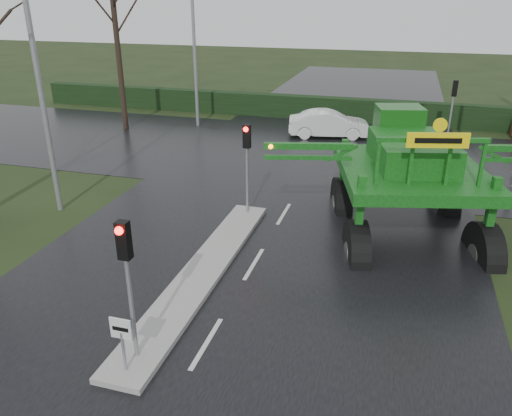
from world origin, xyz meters
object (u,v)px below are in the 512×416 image
(keep_left_sign, at_px, (122,336))
(traffic_signal_near, at_px, (126,262))
(crop_sprayer, at_px, (361,173))
(traffic_signal_mid, at_px, (247,150))
(street_light_left_near, at_px, (41,50))
(street_light_left_far, at_px, (198,26))
(traffic_signal_far, at_px, (453,98))
(white_sedan, at_px, (328,137))

(keep_left_sign, relative_size, traffic_signal_near, 0.38)
(traffic_signal_near, bearing_deg, crop_sprayer, 58.43)
(keep_left_sign, relative_size, traffic_signal_mid, 0.38)
(keep_left_sign, bearing_deg, street_light_left_near, 132.59)
(street_light_left_near, distance_m, street_light_left_far, 14.00)
(traffic_signal_near, distance_m, traffic_signal_mid, 8.50)
(crop_sprayer, bearing_deg, keep_left_sign, -134.10)
(crop_sprayer, bearing_deg, traffic_signal_far, 61.50)
(traffic_signal_near, xyz_separation_m, traffic_signal_mid, (0.00, 8.50, 0.00))
(traffic_signal_near, height_order, street_light_left_far, street_light_left_far)
(traffic_signal_mid, bearing_deg, traffic_signal_near, -90.00)
(traffic_signal_near, height_order, traffic_signal_far, same)
(traffic_signal_mid, relative_size, traffic_signal_far, 1.00)
(traffic_signal_near, height_order, crop_sprayer, crop_sprayer)
(traffic_signal_near, relative_size, traffic_signal_far, 1.00)
(traffic_signal_far, bearing_deg, traffic_signal_mid, 58.07)
(keep_left_sign, height_order, street_light_left_near, street_light_left_near)
(street_light_left_near, xyz_separation_m, white_sedan, (8.11, 13.64, -5.99))
(keep_left_sign, relative_size, traffic_signal_far, 0.38)
(traffic_signal_far, bearing_deg, white_sedan, 3.22)
(crop_sprayer, bearing_deg, traffic_signal_mid, 144.37)
(street_light_left_near, height_order, crop_sprayer, street_light_left_near)
(traffic_signal_near, xyz_separation_m, traffic_signal_far, (7.80, 21.02, 0.00))
(traffic_signal_mid, xyz_separation_m, white_sedan, (1.21, 12.15, -2.59))
(traffic_signal_far, relative_size, white_sedan, 0.76)
(traffic_signal_far, distance_m, street_light_left_far, 15.08)
(street_light_left_far, bearing_deg, white_sedan, -2.56)
(traffic_signal_mid, distance_m, white_sedan, 12.48)
(keep_left_sign, distance_m, crop_sprayer, 8.62)
(traffic_signal_mid, xyz_separation_m, street_light_left_near, (-6.89, -1.49, 3.40))
(traffic_signal_mid, height_order, crop_sprayer, crop_sprayer)
(crop_sprayer, bearing_deg, street_light_left_near, 164.92)
(traffic_signal_near, xyz_separation_m, street_light_left_near, (-6.89, 7.01, 3.40))
(traffic_signal_mid, bearing_deg, street_light_left_near, -167.79)
(street_light_left_near, xyz_separation_m, street_light_left_far, (0.00, 14.00, 0.00))
(keep_left_sign, bearing_deg, street_light_left_far, 107.78)
(traffic_signal_mid, height_order, white_sedan, traffic_signal_mid)
(street_light_left_far, height_order, white_sedan, street_light_left_far)
(traffic_signal_mid, distance_m, crop_sprayer, 4.52)
(traffic_signal_mid, xyz_separation_m, street_light_left_far, (-6.89, 12.51, 3.40))
(traffic_signal_mid, distance_m, street_light_left_far, 14.68)
(keep_left_sign, xyz_separation_m, crop_sprayer, (4.21, 7.35, 1.62))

